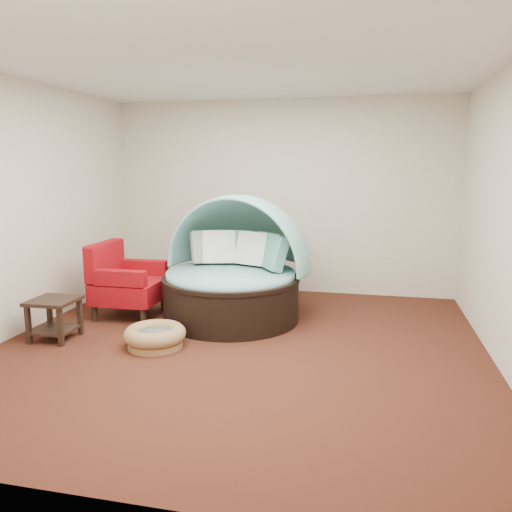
% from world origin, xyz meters
% --- Properties ---
extents(floor, '(5.00, 5.00, 0.00)m').
position_xyz_m(floor, '(0.00, 0.00, 0.00)').
color(floor, '#4C2215').
rests_on(floor, ground).
extents(wall_back, '(5.00, 0.00, 5.00)m').
position_xyz_m(wall_back, '(0.00, 2.50, 1.40)').
color(wall_back, beige).
rests_on(wall_back, floor).
extents(wall_front, '(5.00, 0.00, 5.00)m').
position_xyz_m(wall_front, '(0.00, -2.50, 1.40)').
color(wall_front, beige).
rests_on(wall_front, floor).
extents(wall_left, '(0.00, 5.00, 5.00)m').
position_xyz_m(wall_left, '(-2.50, 0.00, 1.40)').
color(wall_left, beige).
rests_on(wall_left, floor).
extents(wall_right, '(0.00, 5.00, 5.00)m').
position_xyz_m(wall_right, '(2.50, 0.00, 1.40)').
color(wall_right, beige).
rests_on(wall_right, floor).
extents(ceiling, '(5.00, 5.00, 0.00)m').
position_xyz_m(ceiling, '(0.00, 0.00, 2.80)').
color(ceiling, white).
rests_on(ceiling, wall_back).
extents(canopy_daybed, '(1.99, 1.94, 1.52)m').
position_xyz_m(canopy_daybed, '(-0.31, 0.99, 0.70)').
color(canopy_daybed, black).
rests_on(canopy_daybed, floor).
extents(pet_basket, '(0.85, 0.85, 0.22)m').
position_xyz_m(pet_basket, '(-0.85, -0.18, 0.12)').
color(pet_basket, brown).
rests_on(pet_basket, floor).
extents(red_armchair, '(0.80, 0.81, 0.92)m').
position_xyz_m(red_armchair, '(-1.67, 0.78, 0.43)').
color(red_armchair, black).
rests_on(red_armchair, floor).
extents(side_table, '(0.48, 0.48, 0.45)m').
position_xyz_m(side_table, '(-2.00, -0.20, 0.29)').
color(side_table, black).
rests_on(side_table, floor).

